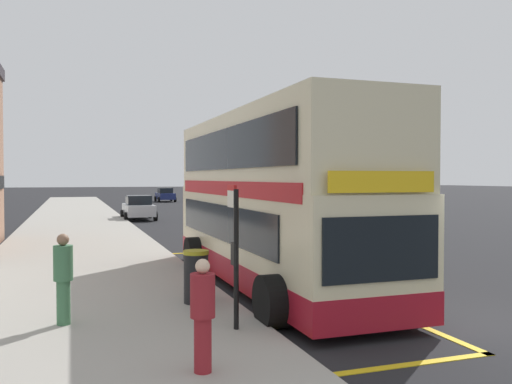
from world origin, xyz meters
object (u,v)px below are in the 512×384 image
Objects in this scene: double_decker_bus at (271,206)px; pedestrian_waiting_near_sign at (63,275)px; parked_car_navy_distant at (165,195)px; bus_stop_sign at (235,243)px; parked_car_silver_far at (138,208)px; pedestrian_further_back at (203,311)px; parked_car_grey_kerbside at (272,210)px; litter_bin at (196,276)px.

pedestrian_waiting_near_sign is at bearing -151.53° from double_decker_bus.
parked_car_navy_distant is at bearing 78.59° from pedestrian_waiting_near_sign.
parked_car_silver_far is at bearing 86.78° from bus_stop_sign.
double_decker_bus reaches higher than pedestrian_further_back.
pedestrian_waiting_near_sign is at bearing 156.95° from bus_stop_sign.
bus_stop_sign is 0.60× the size of parked_car_grey_kerbside.
double_decker_bus is 4.15× the size of bus_stop_sign.
parked_car_navy_distant is 2.56× the size of pedestrian_waiting_near_sign.
pedestrian_further_back is at bearing -101.46° from litter_bin.
pedestrian_further_back is at bearing 68.21° from parked_car_grey_kerbside.
pedestrian_further_back is (-3.21, -5.86, -1.09)m from double_decker_bus.
double_decker_bus is at bearing 91.57° from parked_car_silver_far.
parked_car_navy_distant is at bearing 81.81° from bus_stop_sign.
bus_stop_sign is 2.27× the size of litter_bin.
double_decker_bus is 3.32m from litter_bin.
pedestrian_waiting_near_sign reaches higher than parked_car_grey_kerbside.
double_decker_bus is at bearing 61.15° from bus_stop_sign.
parked_car_silver_far is 26.33m from pedestrian_waiting_near_sign.
double_decker_bus is 23.28m from parked_car_silver_far.
pedestrian_waiting_near_sign reaches higher than litter_bin.
parked_car_navy_distant is at bearing -103.20° from parked_car_silver_far.
litter_bin is at bearing 66.13° from parked_car_grey_kerbside.
parked_car_silver_far is at bearing 86.00° from litter_bin.
parked_car_silver_far is at bearing -31.04° from parked_car_grey_kerbside.
parked_car_grey_kerbside and parked_car_navy_distant have the same top height.
double_decker_bus is 6.77m from pedestrian_further_back.
bus_stop_sign is 0.60× the size of parked_car_navy_distant.
bus_stop_sign reaches higher than parked_car_navy_distant.
litter_bin is at bearing 85.99° from parked_car_silver_far.
double_decker_bus is 6.76× the size of pedestrian_further_back.
pedestrian_further_back reaches higher than parked_car_navy_distant.
parked_car_silver_far is (1.53, 27.18, -0.84)m from bus_stop_sign.
double_decker_bus is 6.37× the size of pedestrian_waiting_near_sign.
parked_car_silver_far is 3.78× the size of litter_bin.
double_decker_bus is 49.96m from parked_car_navy_distant.
litter_bin is at bearing -142.29° from double_decker_bus.
litter_bin is at bearing 96.13° from bus_stop_sign.
bus_stop_sign is 3.17m from pedestrian_waiting_near_sign.
litter_bin is at bearing 18.36° from pedestrian_waiting_near_sign.
pedestrian_waiting_near_sign is at bearing 61.37° from parked_car_grey_kerbside.
parked_car_grey_kerbside is (7.05, 18.40, -1.26)m from double_decker_bus.
bus_stop_sign is at bearing -98.58° from parked_car_navy_distant.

